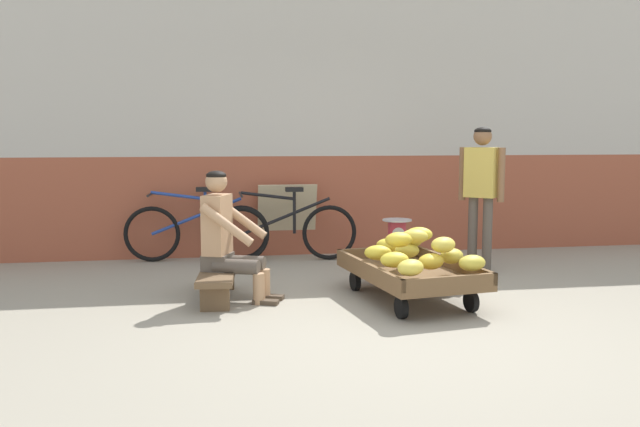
{
  "coord_description": "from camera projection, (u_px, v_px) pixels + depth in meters",
  "views": [
    {
      "loc": [
        -1.31,
        -4.68,
        1.44
      ],
      "look_at": [
        -0.36,
        1.1,
        0.75
      ],
      "focal_mm": 37.12,
      "sensor_mm": 36.0,
      "label": 1
    }
  ],
  "objects": [
    {
      "name": "bicycle_far_left",
      "position": [
        285.0,
        231.0,
        7.6
      ],
      "size": [
        1.66,
        0.48,
        0.86
      ],
      "color": "black",
      "rests_on": "ground"
    },
    {
      "name": "weighing_scale",
      "position": [
        397.0,
        233.0,
        6.75
      ],
      "size": [
        0.3,
        0.3,
        0.29
      ],
      "color": "#28282D",
      "rests_on": "plastic_crate"
    },
    {
      "name": "low_bench",
      "position": [
        218.0,
        277.0,
        5.83
      ],
      "size": [
        0.39,
        1.12,
        0.27
      ],
      "color": "brown",
      "rests_on": "ground"
    },
    {
      "name": "banana_pile",
      "position": [
        416.0,
        250.0,
        5.69
      ],
      "size": [
        0.91,
        1.54,
        0.26
      ],
      "color": "gold",
      "rests_on": "banana_cart"
    },
    {
      "name": "customer_adult",
      "position": [
        481.0,
        183.0,
        6.91
      ],
      "size": [
        0.38,
        0.36,
        1.53
      ],
      "color": "brown",
      "rests_on": "ground"
    },
    {
      "name": "bicycle_near_left",
      "position": [
        197.0,
        231.0,
        7.61
      ],
      "size": [
        1.66,
        0.48,
        0.86
      ],
      "color": "black",
      "rests_on": "ground"
    },
    {
      "name": "banana_cart",
      "position": [
        410.0,
        274.0,
        5.79
      ],
      "size": [
        1.05,
        1.55,
        0.36
      ],
      "color": "brown",
      "rests_on": "ground"
    },
    {
      "name": "sign_board",
      "position": [
        287.0,
        220.0,
        7.95
      ],
      "size": [
        0.7,
        0.27,
        0.87
      ],
      "color": "#C6B289",
      "rests_on": "ground"
    },
    {
      "name": "plastic_crate",
      "position": [
        396.0,
        262.0,
        6.79
      ],
      "size": [
        0.36,
        0.28,
        0.3
      ],
      "color": "red",
      "rests_on": "ground"
    },
    {
      "name": "back_wall",
      "position": [
        320.0,
        117.0,
        8.04
      ],
      "size": [
        16.0,
        0.3,
        3.34
      ],
      "color": "#A35138",
      "rests_on": "ground"
    },
    {
      "name": "ground_plane",
      "position": [
        391.0,
        328.0,
        4.97
      ],
      "size": [
        80.0,
        80.0,
        0.0
      ],
      "primitive_type": "plane",
      "color": "gray"
    },
    {
      "name": "vendor_seated",
      "position": [
        227.0,
        236.0,
        5.77
      ],
      "size": [
        0.74,
        0.61,
        1.14
      ],
      "color": "tan",
      "rests_on": "ground"
    }
  ]
}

